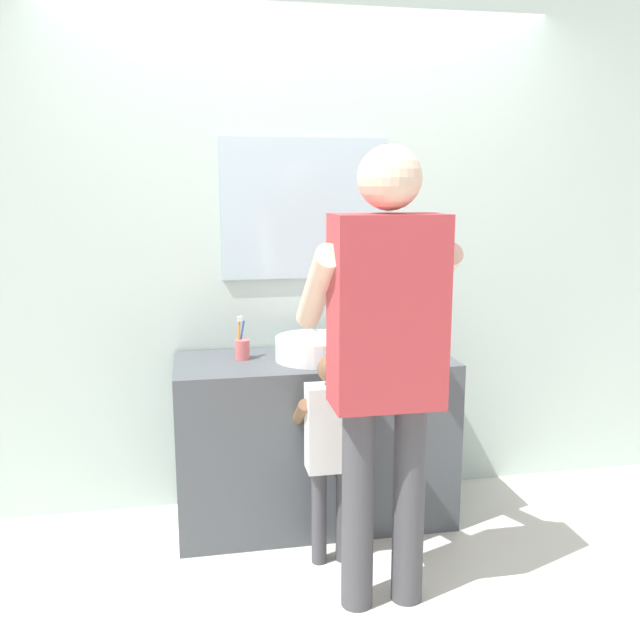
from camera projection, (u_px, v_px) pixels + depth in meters
The scene contains 9 objects.
ground_plane at pixel (326, 548), 3.15m from camera, with size 14.00×14.00×0.00m, color silver.
back_wall at pixel (303, 244), 3.48m from camera, with size 4.40×0.10×2.70m.
vanity_cabinet at pixel (314, 440), 3.36m from camera, with size 1.33×0.54×0.83m, color #4C5156.
sink_basin at pixel (315, 348), 3.25m from camera, with size 0.38×0.38×0.11m.
faucet at pixel (307, 333), 3.46m from camera, with size 0.18×0.14×0.18m.
toothbrush_cup at pixel (242, 348), 3.26m from camera, with size 0.07×0.07×0.21m.
soap_bottle at pixel (392, 342), 3.32m from camera, with size 0.06×0.06×0.16m.
child_toddler at pixel (331, 440), 2.94m from camera, with size 0.29×0.29×0.95m.
adult_parent at pixel (385, 340), 2.55m from camera, with size 0.55×0.58×1.79m.
Camera 1 is at (-0.58, -2.83, 1.64)m, focal length 38.22 mm.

